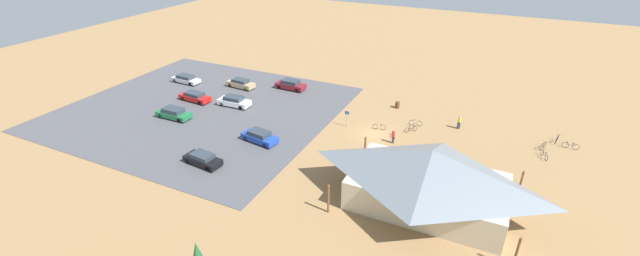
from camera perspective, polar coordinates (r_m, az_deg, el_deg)
ground at (r=49.69m, az=7.67°, el=-0.87°), size 160.00×160.00×0.00m
parking_lot_asphalt at (r=58.39m, az=-16.21°, el=2.73°), size 35.56×32.32×0.05m
bike_pavilion at (r=37.24m, az=15.11°, el=-6.53°), size 15.50×9.84×5.76m
trash_bin at (r=56.97m, az=10.83°, el=3.21°), size 0.60×0.60×0.90m
lot_sign at (r=50.58m, az=3.81°, el=1.66°), size 0.56×0.08×2.20m
bicycle_silver_yard_right at (r=50.70m, az=8.33°, el=0.15°), size 1.66×0.54×0.80m
bicycle_black_edge_south at (r=50.89m, az=12.64°, el=-0.15°), size 1.25×1.22×0.78m
bicycle_orange_lone_west at (r=49.35m, az=10.46°, el=-0.83°), size 0.58×1.62×0.85m
bicycle_teal_near_porch at (r=50.71m, az=29.02°, el=-3.32°), size 0.72×1.64×0.81m
bicycle_purple_yard_center at (r=54.86m, az=30.36°, el=-1.39°), size 0.56×1.70×0.83m
bicycle_white_yard_left at (r=52.51m, az=13.30°, el=0.69°), size 1.66×0.48×0.82m
bicycle_blue_back_row at (r=54.11m, az=31.77°, el=-2.14°), size 1.77×0.48×0.84m
bicycle_green_edge_north at (r=52.51m, az=28.85°, el=-2.23°), size 0.77×1.50×0.79m
car_green_second_row at (r=56.18m, az=-19.89°, el=1.98°), size 4.68×1.89×1.42m
car_black_inner_stall at (r=44.69m, az=-16.17°, el=-4.22°), size 4.39×2.13×1.33m
car_white_mid_lot at (r=57.58m, az=-11.98°, el=3.71°), size 4.63×1.99×1.45m
car_tan_back_corner at (r=63.90m, az=-11.08°, el=6.17°), size 4.57×2.02×1.36m
car_blue_aisle_side at (r=47.68m, az=-8.51°, el=-1.20°), size 4.60×2.40×1.42m
car_silver_near_entry at (r=68.07m, az=-18.36°, el=6.57°), size 4.81×1.94×1.29m
car_maroon_by_curb at (r=62.28m, az=-4.16°, el=6.11°), size 4.59×1.94×1.48m
car_red_far_end at (r=60.60m, az=-17.20°, el=4.23°), size 4.86×2.03×1.34m
visitor_crossing_yard at (r=53.05m, az=19.00°, el=0.81°), size 0.39×0.36×1.74m
visitor_at_bikes at (r=47.73m, az=10.28°, el=-1.11°), size 0.36×0.36×1.72m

